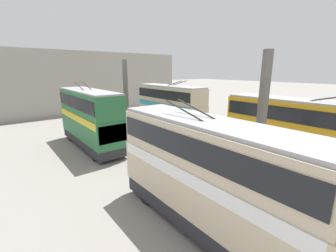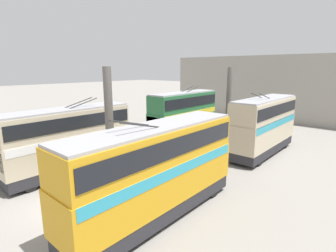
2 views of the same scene
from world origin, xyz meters
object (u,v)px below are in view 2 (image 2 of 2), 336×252
(person_by_right_row, at_px, (77,170))
(person_aisle_foreground, at_px, (79,186))
(oil_drum, at_px, (199,136))
(bus_left_near, at_px, (156,167))
(bus_right_near, at_px, (69,137))
(bus_right_mid, at_px, (184,112))
(bus_left_far, at_px, (264,123))
(person_by_left_row, at_px, (82,214))
(person_aisle_midway, at_px, (203,139))

(person_by_right_row, bearing_deg, person_aisle_foreground, 109.24)
(oil_drum, bearing_deg, bus_left_near, -153.69)
(person_aisle_foreground, relative_size, person_by_right_row, 1.00)
(bus_right_near, distance_m, person_by_right_row, 2.93)
(person_aisle_foreground, bearing_deg, bus_left_near, 37.41)
(bus_right_mid, bearing_deg, bus_right_near, 180.00)
(bus_left_far, height_order, bus_right_near, bus_left_far)
(bus_right_mid, relative_size, oil_drum, 10.18)
(bus_right_near, bearing_deg, person_by_left_row, -115.05)
(bus_left_near, distance_m, bus_right_near, 9.23)
(bus_right_near, bearing_deg, bus_right_mid, 0.00)
(bus_right_near, bearing_deg, bus_left_far, -33.33)
(person_aisle_midway, bearing_deg, person_by_left_row, -26.46)
(person_by_left_row, bearing_deg, bus_left_near, 46.10)
(bus_right_mid, distance_m, person_aisle_midway, 4.87)
(person_aisle_foreground, distance_m, person_by_right_row, 2.61)
(bus_right_near, bearing_deg, oil_drum, -9.19)
(bus_left_far, height_order, bus_right_mid, bus_left_far)
(bus_left_far, relative_size, person_aisle_foreground, 5.52)
(bus_right_near, relative_size, person_aisle_foreground, 5.62)
(person_aisle_midway, distance_m, person_by_left_row, 15.75)
(person_aisle_foreground, bearing_deg, bus_left_far, 90.67)
(person_by_right_row, bearing_deg, person_by_left_row, 108.71)
(bus_left_far, bearing_deg, person_by_left_row, 173.37)
(person_aisle_midway, distance_m, person_by_right_row, 12.89)
(person_by_left_row, bearing_deg, person_aisle_midway, 90.29)
(bus_right_near, height_order, person_by_right_row, bus_right_near)
(bus_left_near, relative_size, bus_right_mid, 1.13)
(person_aisle_midway, bearing_deg, person_aisle_foreground, -36.40)
(person_aisle_midway, bearing_deg, bus_right_near, -56.53)
(person_aisle_midway, height_order, oil_drum, person_aisle_midway)
(bus_right_mid, distance_m, person_by_left_row, 18.88)
(bus_left_near, distance_m, person_by_left_row, 4.31)
(person_aisle_foreground, xyz_separation_m, person_by_right_row, (1.18, 2.32, -0.00))
(bus_left_near, xyz_separation_m, person_aisle_foreground, (-1.74, 4.79, -1.95))
(person_by_left_row, relative_size, oil_drum, 1.67)
(person_aisle_foreground, bearing_deg, person_aisle_midway, 109.46)
(bus_left_far, distance_m, person_aisle_midway, 6.05)
(bus_left_far, relative_size, person_aisle_midway, 6.12)
(bus_right_mid, height_order, person_by_left_row, bus_right_mid)
(bus_right_mid, bearing_deg, bus_left_far, -89.55)
(bus_right_near, relative_size, person_aisle_midway, 6.24)
(bus_left_near, xyz_separation_m, person_by_right_row, (-0.56, 7.12, -1.95))
(bus_left_far, bearing_deg, person_aisle_foreground, 163.26)
(bus_left_far, xyz_separation_m, bus_right_near, (-14.03, 9.22, -0.15))
(person_aisle_foreground, bearing_deg, bus_right_mid, 123.04)
(bus_left_near, bearing_deg, person_aisle_midway, 23.44)
(bus_right_near, relative_size, person_by_left_row, 6.19)
(bus_left_far, distance_m, bus_right_near, 16.79)
(bus_right_mid, relative_size, person_aisle_midway, 6.14)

